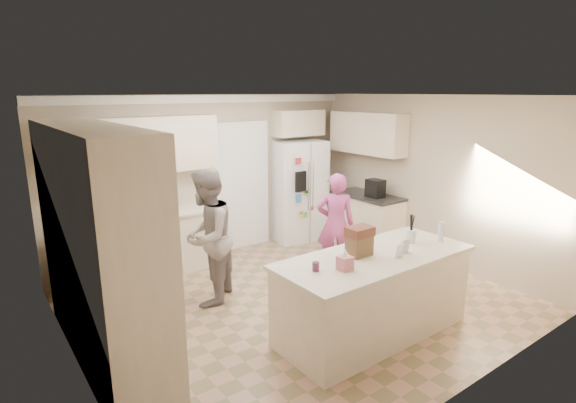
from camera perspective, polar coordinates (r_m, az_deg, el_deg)
floor at (r=5.96m, az=1.27°, el=-12.65°), size 5.20×4.60×0.02m
ceiling at (r=5.33m, az=1.42°, el=13.44°), size 5.20×4.60×0.02m
wall_back at (r=7.42m, az=-9.71°, el=3.17°), size 5.20×0.02×2.60m
wall_front at (r=4.02m, az=22.16°, el=-6.81°), size 5.20×0.02×2.60m
wall_left at (r=4.46m, az=-26.25°, el=-5.21°), size 0.02×4.60×2.60m
wall_right at (r=7.36m, az=17.60°, el=2.64°), size 0.02×4.60×2.60m
crown_back at (r=7.25m, az=-9.93°, el=12.71°), size 5.20×0.08×0.12m
pantry_bank at (r=4.74m, az=-22.88°, el=-5.37°), size 0.60×2.60×2.35m
back_base_cab at (r=6.92m, az=-16.77°, el=-5.37°), size 2.20×0.60×0.88m
back_countertop at (r=6.78m, az=-17.01°, el=-1.72°), size 2.24×0.63×0.04m
back_upper_cab at (r=6.72m, az=-18.00°, el=6.78°), size 2.20×0.35×0.80m
doorway_opening at (r=7.70m, az=-5.89°, el=1.79°), size 0.90×0.06×2.10m
doorway_casing at (r=7.67m, az=-5.76°, el=1.75°), size 1.02×0.03×2.22m
wall_frame_upper at (r=7.35m, az=-9.51°, el=5.06°), size 0.15×0.02×0.20m
wall_frame_lower at (r=7.39m, az=-9.43°, el=3.00°), size 0.15×0.02×0.20m
refrigerator at (r=8.12m, az=1.25°, el=1.41°), size 1.01×0.85×1.80m
fridge_seam at (r=7.85m, az=2.84°, el=0.96°), size 0.02×0.02×1.78m
fridge_dispenser at (r=7.65m, az=1.63°, el=2.55°), size 0.22×0.03×0.35m
fridge_handle_l at (r=7.77m, az=2.64°, el=1.97°), size 0.02×0.02×0.85m
fridge_handle_r at (r=7.83m, az=3.20°, el=2.06°), size 0.02×0.02×0.85m
over_fridge_cab at (r=8.04m, az=1.34°, el=9.94°), size 0.95×0.35×0.45m
right_base_cab at (r=7.94m, az=10.00°, el=-2.51°), size 0.60×1.20×0.88m
right_countertop at (r=7.82m, az=10.09°, el=0.72°), size 0.63×1.24×0.04m
right_upper_cab at (r=7.89m, az=10.03°, el=8.56°), size 0.35×1.50×0.70m
coffee_maker at (r=7.62m, az=11.02°, el=1.64°), size 0.22×0.28×0.30m
island_base at (r=5.16m, az=10.78°, el=-11.75°), size 2.20×0.90×0.88m
island_top at (r=4.98m, az=11.02°, el=-6.97°), size 2.28×0.96×0.05m
utensil_crock at (r=5.45m, az=15.32°, el=-4.25°), size 0.13×0.13×0.15m
tissue_box at (r=4.51m, az=7.24°, el=-7.77°), size 0.13×0.13×0.14m
tissue_plume at (r=4.47m, az=7.29°, el=-6.46°), size 0.08×0.08×0.08m
dollhouse_body at (r=4.90m, az=9.04°, el=-5.57°), size 0.26×0.18×0.22m
dollhouse_roof at (r=4.84m, az=9.11°, el=-3.79°), size 0.28×0.20×0.10m
jam_jar at (r=4.47m, az=3.55°, el=-8.25°), size 0.07×0.07×0.09m
greeting_card_a at (r=4.93m, az=13.98°, el=-6.04°), size 0.12×0.06×0.16m
greeting_card_b at (r=5.07m, az=14.63°, el=-5.52°), size 0.12×0.05×0.16m
water_bottle at (r=5.56m, az=18.89°, el=-3.67°), size 0.07×0.07×0.24m
shaker_salt at (r=5.69m, az=15.03°, el=-3.80°), size 0.05×0.05×0.09m
shaker_pepper at (r=5.74m, az=15.47°, el=-3.66°), size 0.05×0.05×0.09m
teen_boy at (r=5.73m, az=-10.23°, el=-4.46°), size 1.06×1.06×1.74m
teen_girl at (r=6.60m, az=6.04°, el=-2.87°), size 0.66×0.63×1.52m
fridge_magnets at (r=7.84m, az=2.88°, el=0.95°), size 0.76×0.02×1.44m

